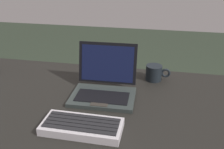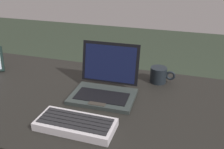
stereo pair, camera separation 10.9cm
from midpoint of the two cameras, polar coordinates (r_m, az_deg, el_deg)
desk at (r=1.18m, az=-7.38°, el=-9.61°), size 1.68×0.78×0.70m
laptop_front at (r=1.15m, az=-4.49°, el=-2.74°), size 0.29×0.25×0.22m
external_keyboard at (r=0.95m, az=-10.23°, el=-11.73°), size 0.30×0.13×0.04m
coffee_mug at (r=1.30m, az=7.34°, el=0.34°), size 0.13×0.08×0.08m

